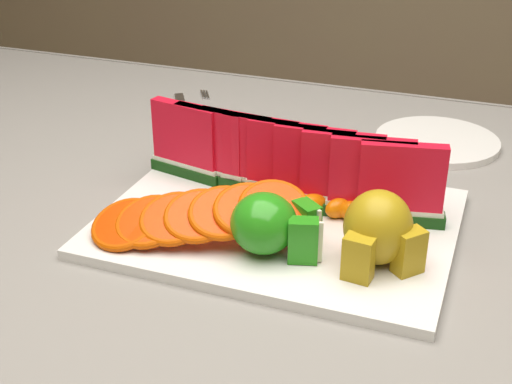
{
  "coord_description": "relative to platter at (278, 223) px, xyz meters",
  "views": [
    {
      "loc": [
        0.28,
        -0.69,
        1.17
      ],
      "look_at": [
        0.04,
        -0.03,
        0.81
      ],
      "focal_mm": 50.0,
      "sensor_mm": 36.0,
      "label": 1
    }
  ],
  "objects": [
    {
      "name": "side_plate",
      "position": [
        0.14,
        0.31,
        -0.0
      ],
      "size": [
        0.21,
        0.21,
        0.01
      ],
      "color": "silver",
      "rests_on": "tablecloth"
    },
    {
      "name": "tablecloth",
      "position": [
        -0.06,
        0.01,
        -0.05
      ],
      "size": [
        1.53,
        1.03,
        0.2
      ],
      "color": "gray",
      "rests_on": "table"
    },
    {
      "name": "platter",
      "position": [
        0.0,
        0.0,
        0.0
      ],
      "size": [
        0.4,
        0.3,
        0.01
      ],
      "color": "silver",
      "rests_on": "tablecloth"
    },
    {
      "name": "tangerine_segments",
      "position": [
        0.03,
        0.01,
        0.02
      ],
      "size": [
        0.24,
        0.08,
        0.03
      ],
      "color": "#FF3F06",
      "rests_on": "platter"
    },
    {
      "name": "orange_fan_front",
      "position": [
        -0.07,
        -0.07,
        0.04
      ],
      "size": [
        0.26,
        0.15,
        0.06
      ],
      "color": "#C75810",
      "rests_on": "platter"
    },
    {
      "name": "fork",
      "position": [
        -0.27,
        0.31,
        -0.0
      ],
      "size": [
        0.1,
        0.19,
        0.0
      ],
      "color": "silver",
      "rests_on": "tablecloth"
    },
    {
      "name": "apple_cluster",
      "position": [
        0.02,
        -0.07,
        0.04
      ],
      "size": [
        0.11,
        0.09,
        0.07
      ],
      "color": "#277917",
      "rests_on": "platter"
    },
    {
      "name": "pear_cluster",
      "position": [
        0.13,
        -0.05,
        0.04
      ],
      "size": [
        0.1,
        0.09,
        0.08
      ],
      "color": "#AE7114",
      "rests_on": "platter"
    },
    {
      "name": "table",
      "position": [
        -0.06,
        0.01,
        -0.11
      ],
      "size": [
        1.4,
        0.9,
        0.75
      ],
      "color": "#482416",
      "rests_on": "ground"
    },
    {
      "name": "orange_fan_back",
      "position": [
        -0.03,
        0.12,
        0.02
      ],
      "size": [
        0.23,
        0.1,
        0.04
      ],
      "color": "#C75810",
      "rests_on": "platter"
    },
    {
      "name": "watermelon_row",
      "position": [
        -0.01,
        0.05,
        0.05
      ],
      "size": [
        0.39,
        0.07,
        0.1
      ],
      "color": "#0F3E14",
      "rests_on": "platter"
    }
  ]
}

